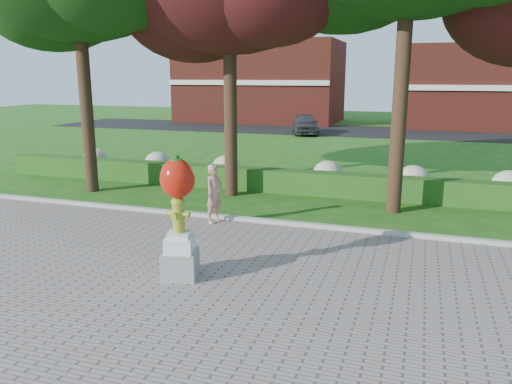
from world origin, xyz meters
TOP-DOWN VIEW (x-y plane):
  - ground at (0.00, 0.00)m, footprint 100.00×100.00m
  - walkway at (0.00, -4.00)m, footprint 40.00×14.00m
  - curb at (0.00, 3.00)m, footprint 40.00×0.18m
  - lawn_hedge at (0.00, 7.00)m, footprint 24.00×0.70m
  - hydrangea_row at (0.57, 8.00)m, footprint 20.10×1.10m
  - street at (0.00, 28.00)m, footprint 50.00×8.00m
  - building_left at (-10.00, 34.00)m, footprint 14.00×8.00m
  - building_right at (8.00, 34.00)m, footprint 12.00×8.00m
  - hydrant_sculpture at (-0.31, -1.24)m, footprint 0.84×0.84m
  - woman at (-1.18, 2.60)m, footprint 0.57×0.70m
  - parked_car at (-3.77, 25.00)m, footprint 2.87×4.53m

SIDE VIEW (x-z plane):
  - ground at x=0.00m, z-range 0.00..0.00m
  - street at x=0.00m, z-range 0.00..0.02m
  - walkway at x=0.00m, z-range 0.00..0.04m
  - curb at x=0.00m, z-range 0.00..0.15m
  - lawn_hedge at x=0.00m, z-range 0.00..0.80m
  - hydrangea_row at x=0.57m, z-range 0.06..1.04m
  - parked_car at x=-3.77m, z-range 0.02..1.46m
  - woman at x=-1.18m, z-range 0.04..1.69m
  - hydrant_sculpture at x=-0.31m, z-range 0.11..2.63m
  - building_right at x=8.00m, z-range 0.00..6.40m
  - building_left at x=-10.00m, z-range 0.00..7.00m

